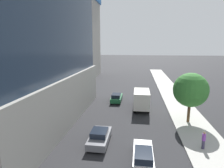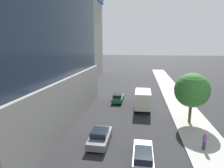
{
  "view_description": "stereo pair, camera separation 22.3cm",
  "coord_description": "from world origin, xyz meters",
  "px_view_note": "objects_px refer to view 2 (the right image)",
  "views": [
    {
      "loc": [
        1.95,
        0.76,
        9.96
      ],
      "look_at": [
        -0.22,
        16.21,
        6.76
      ],
      "focal_mm": 30.35,
      "sensor_mm": 36.0,
      "label": 1
    },
    {
      "loc": [
        2.17,
        0.79,
        9.96
      ],
      "look_at": [
        -0.22,
        16.21,
        6.76
      ],
      "focal_mm": 30.35,
      "sensor_mm": 36.0,
      "label": 2
    }
  ],
  "objects_px": {
    "construction_building": "(78,31)",
    "pedestrian_purple_shirt": "(204,141)",
    "car_white": "(143,155)",
    "car_gray": "(100,137)",
    "box_truck": "(143,98)",
    "street_tree": "(192,90)",
    "car_green": "(118,98)"
  },
  "relations": [
    {
      "from": "car_green",
      "to": "pedestrian_purple_shirt",
      "type": "bearing_deg",
      "value": -55.57
    },
    {
      "from": "construction_building",
      "to": "car_white",
      "type": "distance_m",
      "value": 50.91
    },
    {
      "from": "car_white",
      "to": "car_gray",
      "type": "height_order",
      "value": "car_gray"
    },
    {
      "from": "car_gray",
      "to": "pedestrian_purple_shirt",
      "type": "height_order",
      "value": "pedestrian_purple_shirt"
    },
    {
      "from": "construction_building",
      "to": "car_green",
      "type": "bearing_deg",
      "value": -58.99
    },
    {
      "from": "street_tree",
      "to": "box_truck",
      "type": "xyz_separation_m",
      "value": [
        -6.0,
        4.97,
        -2.67
      ]
    },
    {
      "from": "construction_building",
      "to": "car_white",
      "type": "xyz_separation_m",
      "value": [
        20.49,
        -44.53,
        -13.74
      ]
    },
    {
      "from": "box_truck",
      "to": "pedestrian_purple_shirt",
      "type": "height_order",
      "value": "box_truck"
    },
    {
      "from": "box_truck",
      "to": "pedestrian_purple_shirt",
      "type": "relative_size",
      "value": 3.86
    },
    {
      "from": "construction_building",
      "to": "street_tree",
      "type": "bearing_deg",
      "value": -52.87
    },
    {
      "from": "car_white",
      "to": "pedestrian_purple_shirt",
      "type": "xyz_separation_m",
      "value": [
        5.79,
        2.89,
        0.31
      ]
    },
    {
      "from": "street_tree",
      "to": "car_gray",
      "type": "height_order",
      "value": "street_tree"
    },
    {
      "from": "construction_building",
      "to": "street_tree",
      "type": "height_order",
      "value": "construction_building"
    },
    {
      "from": "construction_building",
      "to": "pedestrian_purple_shirt",
      "type": "relative_size",
      "value": 20.18
    },
    {
      "from": "street_tree",
      "to": "pedestrian_purple_shirt",
      "type": "relative_size",
      "value": 3.7
    },
    {
      "from": "car_white",
      "to": "pedestrian_purple_shirt",
      "type": "bearing_deg",
      "value": 26.49
    },
    {
      "from": "street_tree",
      "to": "box_truck",
      "type": "relative_size",
      "value": 0.96
    },
    {
      "from": "car_green",
      "to": "car_gray",
      "type": "distance_m",
      "value": 14.98
    },
    {
      "from": "car_gray",
      "to": "car_green",
      "type": "bearing_deg",
      "value": 90.0
    },
    {
      "from": "construction_building",
      "to": "car_gray",
      "type": "height_order",
      "value": "construction_building"
    },
    {
      "from": "street_tree",
      "to": "pedestrian_purple_shirt",
      "type": "height_order",
      "value": "street_tree"
    },
    {
      "from": "construction_building",
      "to": "pedestrian_purple_shirt",
      "type": "bearing_deg",
      "value": -57.74
    },
    {
      "from": "car_green",
      "to": "construction_building",
      "type": "bearing_deg",
      "value": 121.01
    },
    {
      "from": "street_tree",
      "to": "car_gray",
      "type": "relative_size",
      "value": 1.48
    },
    {
      "from": "car_white",
      "to": "box_truck",
      "type": "bearing_deg",
      "value": 90.0
    },
    {
      "from": "car_white",
      "to": "car_green",
      "type": "relative_size",
      "value": 0.95
    },
    {
      "from": "street_tree",
      "to": "car_green",
      "type": "bearing_deg",
      "value": 141.74
    },
    {
      "from": "car_white",
      "to": "pedestrian_purple_shirt",
      "type": "relative_size",
      "value": 2.51
    },
    {
      "from": "construction_building",
      "to": "car_green",
      "type": "height_order",
      "value": "construction_building"
    },
    {
      "from": "pedestrian_purple_shirt",
      "to": "car_green",
      "type": "bearing_deg",
      "value": 124.43
    },
    {
      "from": "car_white",
      "to": "car_gray",
      "type": "xyz_separation_m",
      "value": [
        -4.37,
        2.73,
        -0.0
      ]
    },
    {
      "from": "street_tree",
      "to": "car_green",
      "type": "relative_size",
      "value": 1.4
    }
  ]
}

